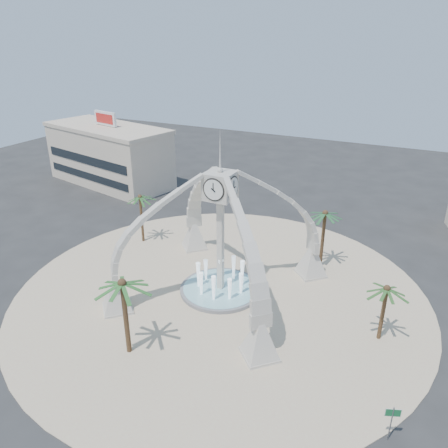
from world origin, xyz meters
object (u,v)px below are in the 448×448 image
at_px(palm_east, 387,289).
at_px(palm_south, 122,284).
at_px(palm_north, 325,214).
at_px(street_sign, 392,417).
at_px(fountain, 221,289).
at_px(palm_west, 140,198).
at_px(clock_tower, 220,232).

distance_m(palm_east, palm_south, 20.72).
xyz_separation_m(palm_north, street_sign, (9.80, -19.98, -4.27)).
bearing_deg(fountain, palm_west, 156.95).
bearing_deg(fountain, palm_north, 51.61).
height_order(fountain, palm_east, palm_east).
bearing_deg(street_sign, palm_west, 130.72).
bearing_deg(fountain, street_sign, -31.46).
bearing_deg(fountain, palm_east, -2.05).
height_order(clock_tower, palm_east, clock_tower).
relative_size(palm_east, palm_south, 0.77).
distance_m(clock_tower, fountain, 6.20).
relative_size(fountain, palm_east, 1.43).
bearing_deg(palm_west, fountain, -23.05).
distance_m(palm_east, street_sign, 10.65).
height_order(palm_east, palm_west, palm_west).
height_order(clock_tower, palm_west, clock_tower).
bearing_deg(palm_south, fountain, 77.32).
distance_m(clock_tower, palm_west, 14.80).
bearing_deg(palm_north, street_sign, -63.88).
height_order(palm_west, palm_north, palm_north).
height_order(clock_tower, fountain, clock_tower).
height_order(clock_tower, street_sign, clock_tower).
xyz_separation_m(palm_east, street_sign, (2.10, -10.02, -2.93)).
height_order(fountain, palm_west, palm_west).
relative_size(clock_tower, palm_east, 3.21).
distance_m(palm_north, street_sign, 22.66).
bearing_deg(palm_west, street_sign, -27.91).
xyz_separation_m(clock_tower, fountain, (0.00, 0.00, -6.20)).
relative_size(clock_tower, street_sign, 6.64).
height_order(palm_east, palm_south, palm_south).
xyz_separation_m(palm_north, palm_south, (-9.99, -20.65, 0.12)).
distance_m(fountain, palm_west, 15.75).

